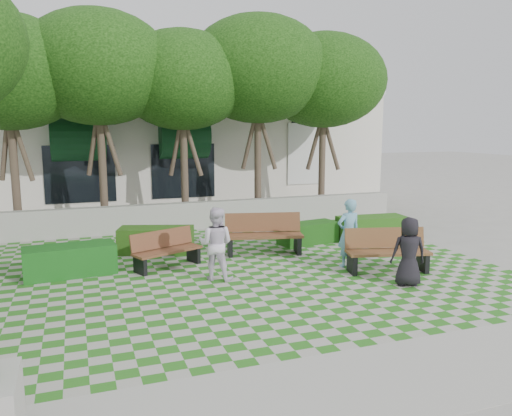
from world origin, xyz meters
name	(u,v)px	position (x,y,z in m)	size (l,w,h in m)	color
ground	(258,282)	(0.00, 0.00, 0.00)	(90.00, 90.00, 0.00)	gray
lawn	(244,269)	(0.00, 1.00, 0.01)	(12.00, 12.00, 0.00)	#2B721E
sidewalk_south	(379,382)	(0.00, -4.70, 0.01)	(16.00, 2.00, 0.01)	#9E9B93
retaining_wall	(194,215)	(0.00, 6.20, 0.45)	(15.00, 0.36, 0.90)	#9E9B93
bench_east	(387,251)	(3.15, -0.29, 0.49)	(2.04, 1.11, 1.02)	brown
bench_mid	(264,235)	(1.00, 2.28, 0.52)	(2.17, 1.15, 1.09)	brown
bench_west	(166,250)	(-1.71, 1.83, 0.44)	(1.80, 1.20, 0.90)	brown
hedge_east	(372,228)	(4.67, 2.70, 0.36)	(2.06, 0.82, 0.72)	#225115
hedge_midright	(308,233)	(2.66, 2.95, 0.31)	(1.76, 0.71, 0.62)	#174713
hedge_midleft	(156,240)	(-1.71, 3.37, 0.35)	(1.99, 0.80, 0.70)	#214713
hedge_west	(70,260)	(-3.91, 1.94, 0.35)	(2.01, 0.80, 0.70)	#144C17
person_blue	(348,233)	(2.49, 0.38, 0.84)	(0.61, 0.40, 1.68)	#6AA6C2
person_dark	(409,252)	(2.95, -1.35, 0.75)	(0.74, 0.48, 1.50)	black
person_white	(216,244)	(-0.83, 0.49, 0.82)	(0.80, 0.62, 1.65)	silver
tree_row	(133,67)	(-1.86, 5.95, 5.18)	(17.70, 13.40, 7.41)	#47382B
building	(175,145)	(0.93, 14.08, 2.52)	(18.00, 8.92, 5.15)	silver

